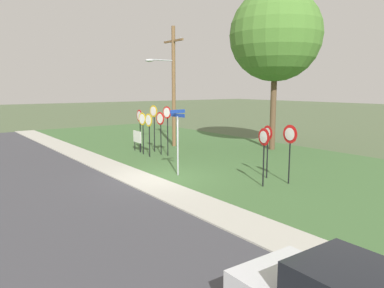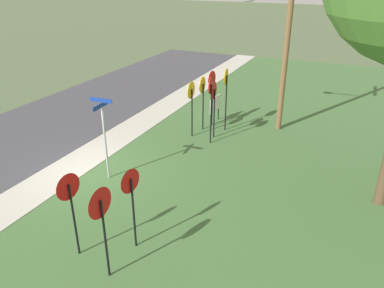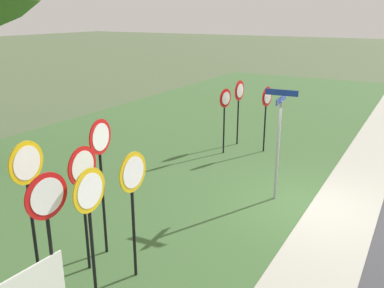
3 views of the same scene
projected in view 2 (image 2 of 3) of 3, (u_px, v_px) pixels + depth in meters
ground_plane at (89, 172)px, 13.66m from camera, size 160.00×160.00×0.00m
sidewalk_strip at (71, 167)px, 13.95m from camera, size 44.00×1.60×0.06m
grass_median at (249, 212)px, 11.40m from camera, size 44.00×12.00×0.04m
stop_sign_near_left at (214, 98)px, 15.71m from camera, size 0.73×0.11×2.47m
stop_sign_near_right at (226, 86)px, 16.38m from camera, size 0.70×0.12×2.81m
stop_sign_far_left at (203, 92)px, 16.57m from camera, size 0.73×0.10×2.43m
stop_sign_far_center at (191, 97)px, 15.84m from camera, size 0.72×0.09×2.44m
stop_sign_far_right at (212, 86)px, 17.02m from camera, size 0.70×0.11×2.56m
stop_sign_center_tall at (211, 96)px, 15.08m from camera, size 0.68×0.13×2.82m
yield_sign_near_left at (131, 191)px, 9.29m from camera, size 0.64×0.15×2.27m
yield_sign_near_right at (101, 212)px, 8.27m from camera, size 0.74×0.11×2.40m
yield_sign_far_left at (69, 196)px, 9.00m from camera, size 0.68×0.14×2.32m
street_name_post at (104, 132)px, 12.53m from camera, size 0.96×0.82×2.91m
utility_pole at (284, 34)px, 15.65m from camera, size 2.10×2.19×7.73m
notice_board at (215, 105)px, 17.77m from camera, size 1.10×0.10×1.25m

